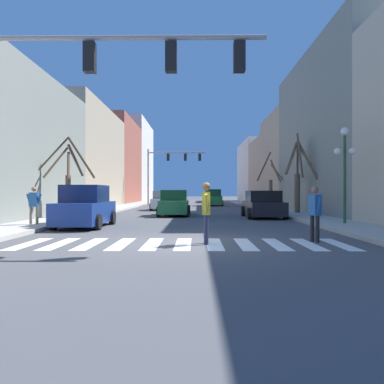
{
  "coord_description": "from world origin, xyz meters",
  "views": [
    {
      "loc": [
        0.38,
        -11.08,
        1.51
      ],
      "look_at": [
        -0.05,
        26.2,
        1.51
      ],
      "focal_mm": 35.0,
      "sensor_mm": 36.0,
      "label": 1
    }
  ],
  "objects": [
    {
      "name": "car_parked_right_far",
      "position": [
        -4.41,
        4.98,
        0.83
      ],
      "size": [
        1.99,
        4.15,
        1.81
      ],
      "rotation": [
        0.0,
        0.0,
        1.57
      ],
      "color": "navy",
      "rests_on": "ground_plane"
    },
    {
      "name": "pedestrian_crossing_street",
      "position": [
        0.67,
        -0.2,
        1.06
      ],
      "size": [
        0.25,
        0.77,
        1.79
      ],
      "rotation": [
        0.0,
        0.0,
        4.67
      ],
      "color": "#282D47",
      "rests_on": "ground_plane"
    },
    {
      "name": "building_row_left",
      "position": [
        -10.9,
        30.25,
        5.39
      ],
      "size": [
        6.0,
        66.83,
        13.39
      ],
      "color": "tan",
      "rests_on": "ground_plane"
    },
    {
      "name": "car_parked_right_mid",
      "position": [
        4.31,
        10.97,
        0.75
      ],
      "size": [
        2.2,
        4.44,
        1.59
      ],
      "rotation": [
        0.0,
        0.0,
        1.57
      ],
      "color": "black",
      "rests_on": "ground_plane"
    },
    {
      "name": "pedestrian_on_right_sidewalk",
      "position": [
        -6.47,
        4.58,
        1.09
      ],
      "size": [
        0.68,
        0.23,
        1.59
      ],
      "rotation": [
        0.0,
        0.0,
        6.21
      ],
      "color": "#7A705B",
      "rests_on": "sidewalk_left"
    },
    {
      "name": "car_driving_toward_lane",
      "position": [
        -2.29,
        20.42,
        0.75
      ],
      "size": [
        2.17,
        4.16,
        1.61
      ],
      "rotation": [
        0.0,
        0.0,
        -1.57
      ],
      "color": "silver",
      "rests_on": "ground_plane"
    },
    {
      "name": "street_lamp_right_corner",
      "position": [
        6.84,
        5.25,
        3.11
      ],
      "size": [
        0.95,
        0.36,
        4.18
      ],
      "color": "#1E4C2D",
      "rests_on": "sidewalk_right"
    },
    {
      "name": "car_at_intersection",
      "position": [
        -1.02,
        12.88,
        0.76
      ],
      "size": [
        1.99,
        4.27,
        1.64
      ],
      "rotation": [
        0.0,
        0.0,
        -1.57
      ],
      "color": "#236B38",
      "rests_on": "ground_plane"
    },
    {
      "name": "street_tree_left_far",
      "position": [
        7.0,
        22.09,
        2.18
      ],
      "size": [
        2.34,
        1.73,
        4.96
      ],
      "color": "brown",
      "rests_on": "sidewalk_right"
    },
    {
      "name": "car_parked_left_near",
      "position": [
        2.21,
        30.11,
        0.84
      ],
      "size": [
        2.06,
        4.6,
        1.82
      ],
      "rotation": [
        0.0,
        0.0,
        1.57
      ],
      "color": "#236B38",
      "rests_on": "ground_plane"
    },
    {
      "name": "pedestrian_waiting_at_curb",
      "position": [
        3.96,
        0.23,
        1.01
      ],
      "size": [
        0.31,
        0.73,
        1.7
      ],
      "rotation": [
        0.0,
        0.0,
        1.8
      ],
      "color": "black",
      "rests_on": "ground_plane"
    },
    {
      "name": "ground_plane",
      "position": [
        0.0,
        0.0,
        0.0
      ],
      "size": [
        240.0,
        240.0,
        0.0
      ],
      "primitive_type": "plane",
      "color": "#4C4C4F"
    },
    {
      "name": "street_tree_right_near",
      "position": [
        -6.59,
        9.21,
        2.28
      ],
      "size": [
        2.92,
        1.6,
        4.43
      ],
      "color": "brown",
      "rests_on": "sidewalk_left"
    },
    {
      "name": "street_tree_left_mid",
      "position": [
        7.14,
        13.59,
        2.62
      ],
      "size": [
        2.32,
        3.32,
        5.25
      ],
      "color": "brown",
      "rests_on": "sidewalk_right"
    },
    {
      "name": "crosswalk_stripes",
      "position": [
        -0.0,
        -0.24,
        0.0
      ],
      "size": [
        9.45,
        2.6,
        0.01
      ],
      "color": "white",
      "rests_on": "ground_plane"
    },
    {
      "name": "building_row_right",
      "position": [
        10.9,
        25.34,
        4.89
      ],
      "size": [
        6.0,
        63.56,
        11.16
      ],
      "color": "#BCB299",
      "rests_on": "ground_plane"
    },
    {
      "name": "traffic_signal_near",
      "position": [
        -2.4,
        -0.64,
        4.67
      ],
      "size": [
        7.71,
        0.28,
        6.24
      ],
      "color": "gray",
      "rests_on": "ground_plane"
    },
    {
      "name": "traffic_signal_far",
      "position": [
        -2.81,
        32.78,
        4.86
      ],
      "size": [
        6.83,
        0.28,
        6.55
      ],
      "color": "gray",
      "rests_on": "ground_plane"
    }
  ]
}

